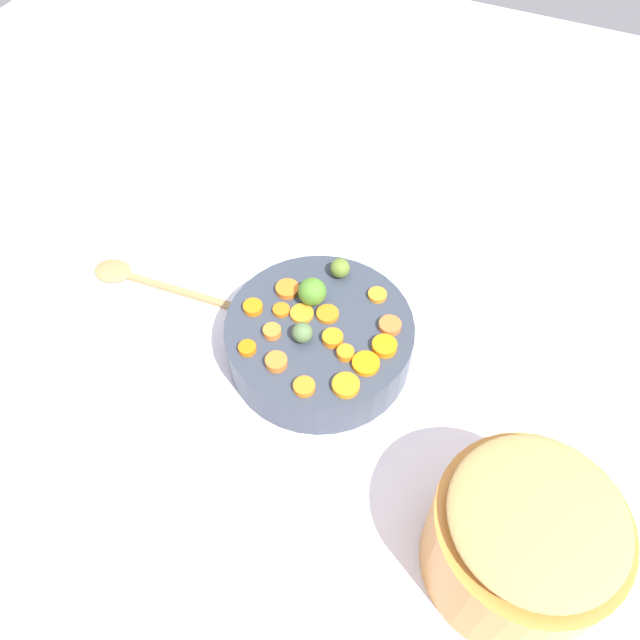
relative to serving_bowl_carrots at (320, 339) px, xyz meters
The scene contains 25 objects.
tabletop 0.05m from the serving_bowl_carrots, 10.29° to the left, with size 2.40×2.40×0.02m, color white.
serving_bowl_carrots is the anchor object (origin of this frame).
metal_pot 0.40m from the serving_bowl_carrots, 150.68° to the left, with size 0.22×0.22×0.14m, color #CA7F35.
stuffing_mound 0.41m from the serving_bowl_carrots, 150.68° to the left, with size 0.20×0.20×0.03m, color tan.
carrot_slice_0 0.08m from the serving_bowl_carrots, 38.50° to the left, with size 0.03×0.03×0.01m, color orange.
carrot_slice_1 0.05m from the serving_bowl_carrots, 100.23° to the right, with size 0.03×0.03×0.01m, color orange.
carrot_slice_2 0.09m from the serving_bowl_carrots, 27.75° to the right, with size 0.04×0.04×0.01m, color orange.
carrot_slice_3 0.11m from the serving_bowl_carrots, 155.83° to the left, with size 0.04×0.04×0.01m, color orange.
carrot_slice_4 0.11m from the serving_bowl_carrots, behind, with size 0.04×0.04×0.01m, color orange.
carrot_slice_5 0.07m from the serving_bowl_carrots, ahead, with size 0.03×0.03×0.01m, color orange.
carrot_slice_6 0.11m from the serving_bowl_carrots, 159.18° to the right, with size 0.03×0.03×0.01m, color orange.
carrot_slice_7 0.10m from the serving_bowl_carrots, 73.54° to the left, with size 0.03×0.03×0.01m, color orange.
carrot_slice_8 0.12m from the serving_bowl_carrots, 132.30° to the left, with size 0.04×0.04×0.01m, color orange.
carrot_slice_9 0.11m from the serving_bowl_carrots, 124.40° to the right, with size 0.03×0.03×0.01m, color orange.
carrot_slice_10 0.12m from the serving_bowl_carrots, 48.49° to the left, with size 0.03×0.03×0.01m, color orange.
carrot_slice_11 0.11m from the serving_bowl_carrots, ahead, with size 0.03×0.03×0.01m, color orange.
carrot_slice_12 0.05m from the serving_bowl_carrots, ahead, with size 0.04×0.04×0.01m, color orange.
carrot_slice_13 0.08m from the serving_bowl_carrots, 147.13° to the left, with size 0.03×0.03×0.01m, color orange.
carrot_slice_14 0.06m from the serving_bowl_carrots, 145.65° to the left, with size 0.03×0.03×0.01m, color orange.
carrot_slice_15 0.12m from the serving_bowl_carrots, 103.30° to the left, with size 0.03×0.03×0.01m, color orange.
brussels_sprout_0 0.07m from the serving_bowl_carrots, 66.71° to the left, with size 0.03×0.03×0.03m, color #526F42.
brussels_sprout_1 0.12m from the serving_bowl_carrots, 83.39° to the right, with size 0.03×0.03×0.03m, color olive.
brussels_sprout_2 0.07m from the serving_bowl_carrots, 51.02° to the right, with size 0.04×0.04×0.04m, color #4A7F28.
wooden_spoon 0.36m from the serving_bowl_carrots, ahead, with size 0.26×0.06×0.01m.
dish_towel 0.43m from the serving_bowl_carrots, 68.89° to the left, with size 0.18×0.11×0.01m, color silver.
Camera 1 is at (-0.25, 0.52, 0.85)m, focal length 36.14 mm.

